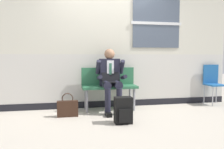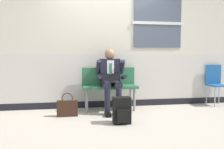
% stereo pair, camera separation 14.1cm
% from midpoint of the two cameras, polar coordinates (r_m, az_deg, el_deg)
% --- Properties ---
extents(ground_plane, '(18.00, 18.00, 0.00)m').
position_cam_midpoint_polar(ground_plane, '(4.44, -0.50, -9.80)').
color(ground_plane, '#B2A899').
extents(station_wall, '(5.62, 0.16, 3.03)m').
position_cam_midpoint_polar(station_wall, '(4.97, -1.81, 9.28)').
color(station_wall, beige).
rests_on(station_wall, ground).
extents(bench_with_person, '(1.12, 0.42, 0.87)m').
position_cam_midpoint_polar(bench_with_person, '(4.70, -1.64, -2.42)').
color(bench_with_person, '#2D6B47').
rests_on(bench_with_person, ground).
extents(person_seated, '(0.57, 0.70, 1.26)m').
position_cam_midpoint_polar(person_seated, '(4.50, -1.23, -0.88)').
color(person_seated, '#1E1E2D').
rests_on(person_seated, ground).
extents(backpack, '(0.28, 0.23, 0.44)m').
position_cam_midpoint_polar(backpack, '(3.77, 1.77, -9.05)').
color(backpack, black).
rests_on(backpack, ground).
extents(handbag, '(0.38, 0.10, 0.44)m').
position_cam_midpoint_polar(handbag, '(4.27, -12.04, -8.28)').
color(handbag, '#331E14').
rests_on(handbag, ground).
extents(folding_chair, '(0.38, 0.38, 0.91)m').
position_cam_midpoint_polar(folding_chair, '(5.71, 23.38, -1.40)').
color(folding_chair, '#1E5999').
rests_on(folding_chair, ground).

